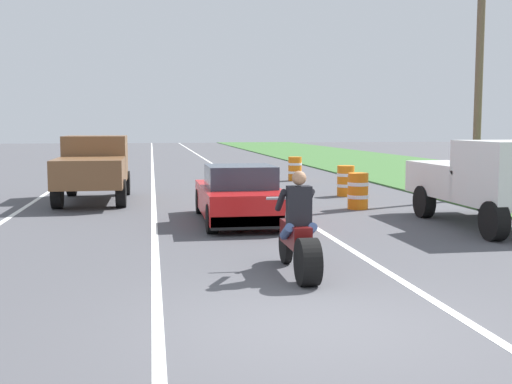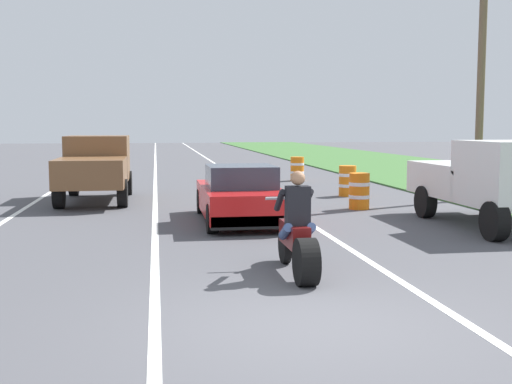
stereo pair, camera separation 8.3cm
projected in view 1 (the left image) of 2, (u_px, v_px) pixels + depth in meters
The scene contains 13 objects.
ground_plane at pixel (314, 324), 7.49m from camera, with size 160.00×160.00×0.00m, color #4C4C51.
lane_stripe_left_solid at pixel (64, 182), 26.26m from camera, with size 0.14×120.00×0.01m, color white.
lane_stripe_right_solid at pixel (238, 180), 27.41m from camera, with size 0.14×120.00×0.01m, color white.
lane_stripe_centre_dashed at pixel (153, 181), 26.83m from camera, with size 0.14×120.00×0.01m, color white.
grass_verge_right at pixel (460, 176), 29.02m from camera, with size 10.00×120.00×0.06m, color #3D6B33.
motorcycle_with_rider at pixel (299, 238), 9.80m from camera, with size 0.70×2.21×1.62m.
sports_car_red at pixel (239, 196), 15.32m from camera, with size 1.84×4.30×1.37m.
pickup_truck_left_lane_brown at pixel (94, 165), 19.49m from camera, with size 2.02×4.80×1.98m.
pickup_truck_right_shoulder_white at pixel (491, 178), 14.61m from camera, with size 2.02×4.80×1.98m.
utility_pole_roadside at pixel (479, 61), 19.76m from camera, with size 0.24×0.24×8.56m, color brown.
construction_barrel_nearest at pixel (358, 191), 17.74m from camera, with size 0.58×0.58×1.00m.
construction_barrel_mid at pixel (346, 181), 21.03m from camera, with size 0.58×0.58×1.00m.
construction_barrel_far at pixel (295, 169), 26.94m from camera, with size 0.58×0.58×1.00m.
Camera 1 is at (-1.84, -7.09, 2.30)m, focal length 45.09 mm.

